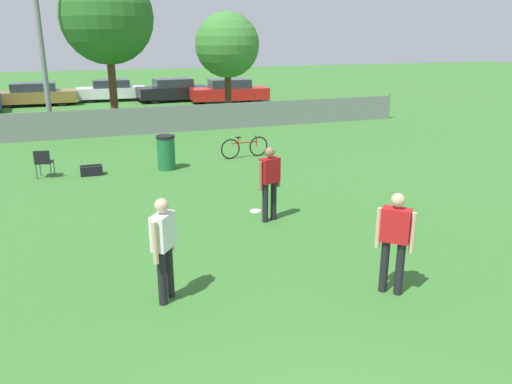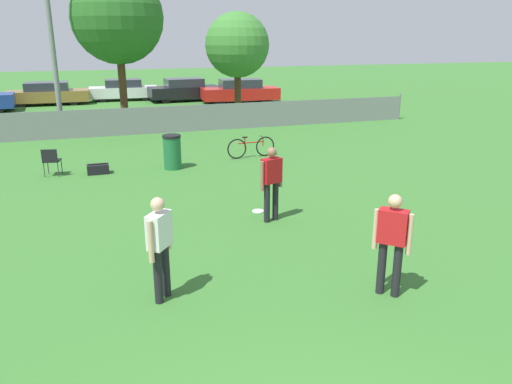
% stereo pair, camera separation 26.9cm
% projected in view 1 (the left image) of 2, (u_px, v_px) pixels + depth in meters
% --- Properties ---
extents(fence_backline, '(25.27, 0.07, 1.21)m').
position_uv_depth(fence_backline, '(121.00, 122.00, 19.92)').
color(fence_backline, gray).
rests_on(fence_backline, ground_plane).
extents(tree_near_pole, '(3.73, 3.73, 6.42)m').
position_uv_depth(tree_near_pole, '(107.00, 18.00, 20.05)').
color(tree_near_pole, '#4C331E').
rests_on(tree_near_pole, ground_plane).
extents(tree_far_right, '(3.03, 3.03, 4.95)m').
position_uv_depth(tree_far_right, '(227.00, 45.00, 23.43)').
color(tree_far_right, '#4C331E').
rests_on(tree_far_right, ground_plane).
extents(player_receiver_white, '(0.43, 0.48, 1.63)m').
position_uv_depth(player_receiver_white, '(164.00, 243.00, 7.32)').
color(player_receiver_white, black).
rests_on(player_receiver_white, ground_plane).
extents(player_defender_red, '(0.56, 0.35, 1.63)m').
position_uv_depth(player_defender_red, '(270.00, 179.00, 10.60)').
color(player_defender_red, black).
rests_on(player_defender_red, ground_plane).
extents(player_thrower_red, '(0.46, 0.46, 1.63)m').
position_uv_depth(player_thrower_red, '(395.00, 236.00, 7.56)').
color(player_thrower_red, black).
rests_on(player_thrower_red, ground_plane).
extents(frisbee_disc, '(0.27, 0.27, 0.03)m').
position_uv_depth(frisbee_disc, '(256.00, 211.00, 11.42)').
color(frisbee_disc, white).
rests_on(frisbee_disc, ground_plane).
extents(folding_chair_sideline, '(0.51, 0.51, 0.80)m').
position_uv_depth(folding_chair_sideline, '(44.00, 161.00, 14.02)').
color(folding_chair_sideline, '#333338').
rests_on(folding_chair_sideline, ground_plane).
extents(bicycle_sideline, '(1.67, 0.44, 0.71)m').
position_uv_depth(bicycle_sideline, '(245.00, 147.00, 16.41)').
color(bicycle_sideline, black).
rests_on(bicycle_sideline, ground_plane).
extents(trash_bin, '(0.55, 0.55, 1.03)m').
position_uv_depth(trash_bin, '(166.00, 152.00, 14.89)').
color(trash_bin, '#1E6638').
rests_on(trash_bin, ground_plane).
extents(gear_bag_sideline, '(0.61, 0.34, 0.30)m').
position_uv_depth(gear_bag_sideline, '(91.00, 170.00, 14.39)').
color(gear_bag_sideline, black).
rests_on(gear_bag_sideline, ground_plane).
extents(parked_car_tan, '(4.57, 1.79, 1.29)m').
position_uv_depth(parked_car_tan, '(34.00, 94.00, 28.54)').
color(parked_car_tan, black).
rests_on(parked_car_tan, ground_plane).
extents(parked_car_white, '(4.19, 1.84, 1.28)m').
position_uv_depth(parked_car_white, '(112.00, 90.00, 30.67)').
color(parked_car_white, black).
rests_on(parked_car_white, ground_plane).
extents(parked_car_dark, '(4.35, 1.97, 1.36)m').
position_uv_depth(parked_car_dark, '(173.00, 90.00, 30.40)').
color(parked_car_dark, black).
rests_on(parked_car_dark, ground_plane).
extents(parked_car_red, '(4.63, 1.99, 1.40)m').
position_uv_depth(parked_car_red, '(230.00, 91.00, 29.57)').
color(parked_car_red, black).
rests_on(parked_car_red, ground_plane).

